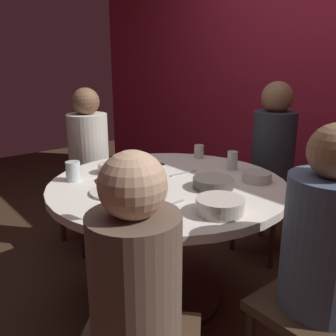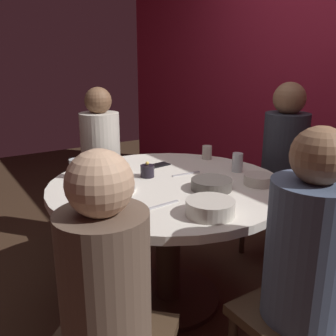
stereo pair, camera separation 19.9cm
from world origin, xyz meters
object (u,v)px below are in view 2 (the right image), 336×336
Objects in this scene: bowl_serving_large at (259,180)px; seated_diner_back at (284,155)px; cell_phone at (158,165)px; seated_diner_right at (309,254)px; cup_near_candle at (207,152)px; bowl_small_white at (210,208)px; wine_glass at (93,189)px; bowl_sauce_side at (113,166)px; dinner_plate at (112,190)px; seated_diner_left at (101,149)px; dining_table at (168,210)px; candle_holder at (147,171)px; cup_by_right_diner at (77,168)px; cup_by_left_diner at (237,162)px; bowl_salad_center at (212,184)px; seated_diner_front_right at (105,284)px.

seated_diner_back is at bearing 118.28° from bowl_serving_large.
seated_diner_right is at bearing 167.46° from cell_phone.
seated_diner_right is 1.25m from cup_near_candle.
wine_glass is at bearing -118.94° from bowl_small_white.
bowl_sauce_side is at bearing 73.38° from cell_phone.
seated_diner_left is at bearing 160.39° from dinner_plate.
wine_glass is 1.11m from cup_near_candle.
dining_table is 0.36m from cell_phone.
dining_table is 14.30× the size of candle_holder.
seated_diner_left is 11.01× the size of cup_by_right_diner.
dinner_plate is 0.32m from cup_by_right_diner.
candle_holder is at bearing -3.34° from seated_diner_left.
candle_holder is 0.57× the size of bowl_serving_large.
cup_by_left_diner is at bearing 24.95° from seated_diner_left.
seated_diner_left is 0.58m from bowl_sauce_side.
seated_diner_left reaches higher than cell_phone.
seated_diner_left is at bearing 145.95° from cup_by_right_diner.
bowl_serving_large is (0.06, 0.89, -0.10)m from wine_glass.
bowl_serving_large is 1.46× the size of cup_by_right_diner.
seated_diner_back is 5.85× the size of bowl_salad_center.
cup_by_left_diner is (-0.41, 0.53, 0.02)m from bowl_small_white.
seated_diner_back is at bearing 71.95° from bowl_sauce_side.
cup_near_candle is (-1.16, 0.48, 0.05)m from seated_diner_right.
bowl_serving_large is 0.27m from bowl_salad_center.
seated_diner_right reaches higher than cup_near_candle.
cup_near_candle is 0.83× the size of cup_by_right_diner.
seated_diner_left is at bearing -143.49° from cup_near_candle.
seated_diner_left reaches higher than bowl_salad_center.
cell_phone is at bearing 85.04° from cup_by_right_diner.
cup_by_right_diner is (-0.31, -0.07, 0.05)m from dinner_plate.
bowl_salad_center is at bearing -10.46° from seated_diner_right.
dining_table is at bearing 0.00° from seated_diner_front_right.
seated_diner_front_right is at bearing -26.34° from bowl_sauce_side.
bowl_sauce_side is at bearing -97.67° from cup_near_candle.
bowl_sauce_side is 1.15× the size of cup_by_left_diner.
seated_diner_front_right reaches higher than cell_phone.
cup_by_left_diner is at bearing -5.14° from cup_near_candle.
candle_holder is 0.39m from cup_by_right_diner.
cup_by_left_diner is at bearing -28.02° from seated_diner_right.
seated_diner_back is 0.61m from bowl_serving_large.
seated_diner_right is 1.30m from cup_by_right_diner.
wine_glass is 2.00× the size of cup_near_candle.
seated_diner_right is 1.03× the size of seated_diner_front_right.
seated_diner_front_right is 1.10m from bowl_serving_large.
cell_phone is 0.36m from cup_near_candle.
seated_diner_back is 1.34m from cup_by_right_diner.
wine_glass reaches higher than bowl_sauce_side.
seated_diner_back is 6.94× the size of wine_glass.
seated_diner_right is 0.95m from cup_by_left_diner.
dining_table is 1.13× the size of seated_diner_front_right.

